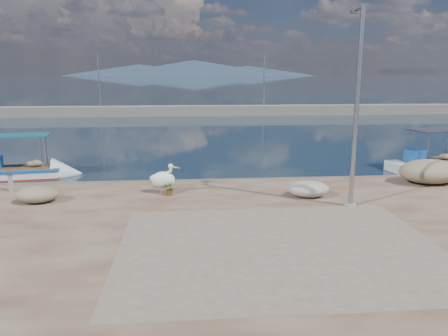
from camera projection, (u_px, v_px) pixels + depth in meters
ground at (233, 228)px, 15.19m from camera, size 1400.00×1400.00×0.00m
quay at (262, 315)px, 9.29m from camera, size 44.00×22.00×0.50m
quay_patch at (280, 247)px, 12.24m from camera, size 9.00×7.00×0.01m
breakwater at (200, 111)px, 53.97m from camera, size 120.00×2.20×7.50m
mountains at (191, 69)px, 645.93m from camera, size 370.00×280.00×22.00m
boat_left at (21, 174)px, 22.39m from camera, size 5.54×2.43×2.58m
boat_right at (434, 166)px, 24.12m from camera, size 5.72×2.74×2.64m
pelican at (164, 179)px, 17.59m from camera, size 1.30×0.86×1.23m
lamp_post at (356, 116)px, 15.28m from camera, size 0.44×0.96×7.00m
bollard_near at (167, 180)px, 18.27m from camera, size 0.24×0.24×0.73m
bollard_far at (11, 182)px, 17.93m from camera, size 0.24×0.24×0.72m
potted_plant at (170, 189)px, 17.34m from camera, size 0.61×0.57×0.54m
net_pile_c at (430, 171)px, 19.18m from camera, size 2.69×1.92×1.06m
net_pile_d at (308, 189)px, 17.16m from camera, size 1.63×1.22×0.61m
net_pile_b at (37, 194)px, 16.42m from camera, size 1.55×1.21×0.60m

